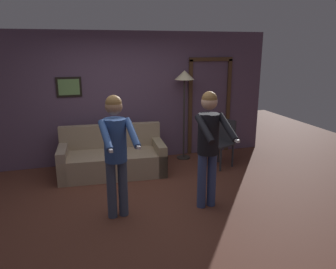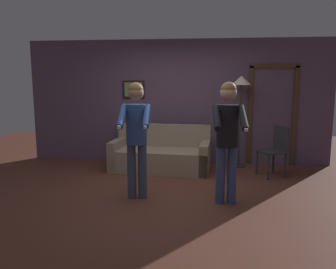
{
  "view_description": "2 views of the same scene",
  "coord_description": "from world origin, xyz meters",
  "px_view_note": "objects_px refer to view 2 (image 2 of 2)",
  "views": [
    {
      "loc": [
        -0.94,
        -4.44,
        2.32
      ],
      "look_at": [
        0.29,
        -0.43,
        1.17
      ],
      "focal_mm": 35.0,
      "sensor_mm": 36.0,
      "label": 1
    },
    {
      "loc": [
        0.57,
        -4.9,
        1.7
      ],
      "look_at": [
        0.08,
        -0.4,
        0.99
      ],
      "focal_mm": 35.0,
      "sensor_mm": 36.0,
      "label": 2
    }
  ],
  "objects_px": {
    "torchiere_lamp": "(241,88)",
    "person_standing_left": "(136,129)",
    "dining_chair_distant": "(276,148)",
    "couch": "(161,156)",
    "person_standing_right": "(228,131)"
  },
  "relations": [
    {
      "from": "person_standing_left",
      "to": "couch",
      "type": "bearing_deg",
      "value": 85.06
    },
    {
      "from": "person_standing_right",
      "to": "dining_chair_distant",
      "type": "xyz_separation_m",
      "value": [
        0.99,
        1.51,
        -0.51
      ]
    },
    {
      "from": "person_standing_left",
      "to": "person_standing_right",
      "type": "xyz_separation_m",
      "value": [
        1.3,
        -0.08,
        0.01
      ]
    },
    {
      "from": "person_standing_left",
      "to": "dining_chair_distant",
      "type": "bearing_deg",
      "value": 31.94
    },
    {
      "from": "torchiere_lamp",
      "to": "person_standing_left",
      "type": "xyz_separation_m",
      "value": [
        -1.7,
        -2.07,
        -0.55
      ]
    },
    {
      "from": "torchiere_lamp",
      "to": "person_standing_right",
      "type": "relative_size",
      "value": 1.07
    },
    {
      "from": "dining_chair_distant",
      "to": "torchiere_lamp",
      "type": "bearing_deg",
      "value": 132.57
    },
    {
      "from": "torchiere_lamp",
      "to": "person_standing_right",
      "type": "xyz_separation_m",
      "value": [
        -0.4,
        -2.15,
        -0.55
      ]
    },
    {
      "from": "couch",
      "to": "torchiere_lamp",
      "type": "xyz_separation_m",
      "value": [
        1.56,
        0.43,
        1.31
      ]
    },
    {
      "from": "couch",
      "to": "person_standing_right",
      "type": "distance_m",
      "value": 2.21
    },
    {
      "from": "couch",
      "to": "torchiere_lamp",
      "type": "bearing_deg",
      "value": 15.37
    },
    {
      "from": "person_standing_right",
      "to": "couch",
      "type": "bearing_deg",
      "value": 123.84
    },
    {
      "from": "person_standing_right",
      "to": "torchiere_lamp",
      "type": "bearing_deg",
      "value": 79.45
    },
    {
      "from": "person_standing_left",
      "to": "dining_chair_distant",
      "type": "relative_size",
      "value": 1.84
    },
    {
      "from": "torchiere_lamp",
      "to": "dining_chair_distant",
      "type": "height_order",
      "value": "torchiere_lamp"
    }
  ]
}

